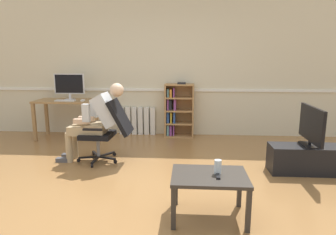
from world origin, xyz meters
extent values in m
plane|color=olive|center=(0.00, 0.00, 0.00)|extent=(18.00, 18.00, 0.00)
cube|color=beige|center=(0.00, 2.65, 1.35)|extent=(12.00, 0.10, 2.70)
cube|color=white|center=(0.00, 2.58, 0.92)|extent=(12.00, 0.03, 0.05)
cube|color=#9E7547|center=(-2.45, 1.90, 0.36)|extent=(0.06, 0.06, 0.72)
cube|color=#9E7547|center=(-1.25, 1.90, 0.36)|extent=(0.06, 0.06, 0.72)
cube|color=#9E7547|center=(-1.25, 2.40, 0.36)|extent=(0.06, 0.06, 0.72)
cube|color=#9E7547|center=(-2.45, 2.40, 0.36)|extent=(0.06, 0.06, 0.72)
cube|color=#9E7547|center=(-1.85, 2.15, 0.74)|extent=(1.28, 0.58, 0.04)
cube|color=silver|center=(-1.86, 2.21, 0.76)|extent=(0.18, 0.14, 0.01)
cube|color=silver|center=(-1.86, 2.23, 0.82)|extent=(0.04, 0.02, 0.10)
cube|color=silver|center=(-1.86, 2.23, 1.06)|extent=(0.59, 0.02, 0.39)
cube|color=black|center=(-1.86, 2.22, 1.06)|extent=(0.55, 0.00, 0.35)
cube|color=white|center=(-1.87, 2.01, 0.77)|extent=(0.37, 0.12, 0.02)
cube|color=white|center=(-1.54, 2.03, 0.77)|extent=(0.06, 0.10, 0.03)
cube|color=#AD7F4C|center=(-0.01, 2.42, 0.53)|extent=(0.03, 0.28, 1.06)
cube|color=#AD7F4C|center=(0.54, 2.42, 0.53)|extent=(0.03, 0.28, 1.06)
cube|color=#AD7F4C|center=(0.26, 2.56, 0.53)|extent=(0.54, 0.02, 1.06)
cube|color=#AD7F4C|center=(0.26, 2.42, 0.01)|extent=(0.51, 0.28, 0.03)
cube|color=#AD7F4C|center=(0.26, 2.42, 0.27)|extent=(0.51, 0.28, 0.03)
cube|color=#AD7F4C|center=(0.26, 2.42, 0.53)|extent=(0.51, 0.28, 0.03)
cube|color=#AD7F4C|center=(0.26, 2.42, 0.79)|extent=(0.51, 0.28, 0.03)
cube|color=#AD7F4C|center=(0.26, 2.42, 1.04)|extent=(0.51, 0.28, 0.03)
cube|color=#6699A3|center=(0.04, 2.41, 0.14)|extent=(0.04, 0.19, 0.22)
cube|color=#2D519E|center=(0.04, 2.43, 0.39)|extent=(0.05, 0.19, 0.21)
cube|color=#89428E|center=(0.04, 2.42, 0.66)|extent=(0.03, 0.19, 0.23)
cube|color=#6699A3|center=(0.04, 2.43, 0.88)|extent=(0.03, 0.19, 0.16)
cube|color=#89428E|center=(0.10, 2.42, 0.13)|extent=(0.04, 0.19, 0.20)
cube|color=gold|center=(0.11, 2.41, 0.39)|extent=(0.03, 0.19, 0.22)
cube|color=black|center=(0.09, 2.43, 0.64)|extent=(0.05, 0.19, 0.20)
cube|color=orange|center=(0.10, 2.41, 0.88)|extent=(0.04, 0.19, 0.15)
cube|color=#89428E|center=(0.16, 2.44, 0.13)|extent=(0.03, 0.19, 0.21)
cube|color=#2D519E|center=(0.17, 2.41, 0.40)|extent=(0.04, 0.19, 0.24)
cube|color=#89428E|center=(0.18, 2.44, 0.66)|extent=(0.05, 0.19, 0.23)
cube|color=#89428E|center=(0.16, 2.43, 0.89)|extent=(0.03, 0.19, 0.18)
cube|color=black|center=(0.31, 2.45, 1.07)|extent=(0.16, 0.22, 0.02)
cube|color=white|center=(-0.92, 2.54, 0.28)|extent=(0.10, 0.08, 0.57)
cube|color=white|center=(-0.79, 2.54, 0.28)|extent=(0.10, 0.08, 0.57)
cube|color=white|center=(-0.66, 2.54, 0.28)|extent=(0.10, 0.08, 0.57)
cube|color=white|center=(-0.54, 2.54, 0.28)|extent=(0.10, 0.08, 0.57)
cube|color=white|center=(-0.41, 2.54, 0.28)|extent=(0.10, 0.08, 0.57)
cube|color=white|center=(-0.28, 2.54, 0.28)|extent=(0.10, 0.08, 0.57)
cube|color=black|center=(-0.92, 0.73, 0.07)|extent=(0.05, 0.30, 0.02)
cylinder|color=black|center=(-0.93, 0.58, 0.03)|extent=(0.02, 0.06, 0.06)
cube|color=black|center=(-0.78, 0.83, 0.07)|extent=(0.29, 0.14, 0.02)
cylinder|color=black|center=(-0.64, 0.78, 0.03)|extent=(0.06, 0.04, 0.06)
cube|color=black|center=(-0.83, 1.00, 0.07)|extent=(0.21, 0.26, 0.02)
cylinder|color=black|center=(-0.74, 1.12, 0.03)|extent=(0.05, 0.06, 0.06)
cube|color=black|center=(-1.00, 1.01, 0.07)|extent=(0.20, 0.27, 0.02)
cylinder|color=black|center=(-1.09, 1.13, 0.03)|extent=(0.05, 0.06, 0.06)
cube|color=black|center=(-1.06, 0.84, 0.07)|extent=(0.30, 0.12, 0.02)
cylinder|color=black|center=(-1.21, 0.80, 0.03)|extent=(0.06, 0.04, 0.06)
cylinder|color=gray|center=(-0.92, 0.88, 0.23)|extent=(0.05, 0.05, 0.30)
cube|color=black|center=(-0.92, 0.88, 0.41)|extent=(0.47, 0.47, 0.07)
cube|color=black|center=(-0.56, 0.87, 0.69)|extent=(0.33, 0.45, 0.52)
cube|color=black|center=(-0.89, 1.14, 0.56)|extent=(0.28, 0.05, 0.03)
cube|color=black|center=(-0.91, 0.62, 0.56)|extent=(0.28, 0.05, 0.03)
cube|color=tan|center=(-0.92, 0.88, 0.52)|extent=(0.27, 0.35, 0.14)
cube|color=silver|center=(-0.76, 0.88, 0.80)|extent=(0.42, 0.35, 0.52)
sphere|color=beige|center=(-0.60, 0.87, 1.09)|extent=(0.20, 0.20, 0.20)
cube|color=white|center=(-1.20, 0.89, 0.62)|extent=(0.15, 0.04, 0.02)
cube|color=tan|center=(-1.13, 0.99, 0.49)|extent=(0.42, 0.14, 0.13)
cylinder|color=tan|center=(-1.33, 1.00, 0.23)|extent=(0.10, 0.10, 0.46)
cube|color=#4C4C51|center=(-1.43, 1.00, 0.03)|extent=(0.22, 0.10, 0.06)
cube|color=tan|center=(-1.13, 0.79, 0.49)|extent=(0.42, 0.14, 0.13)
cylinder|color=tan|center=(-1.34, 0.80, 0.23)|extent=(0.10, 0.10, 0.46)
cube|color=#4C4C51|center=(-1.44, 0.80, 0.03)|extent=(0.22, 0.10, 0.06)
cube|color=silver|center=(-1.01, 1.05, 0.78)|extent=(0.10, 0.08, 0.26)
cube|color=beige|center=(-1.12, 0.99, 0.64)|extent=(0.24, 0.08, 0.07)
cube|color=silver|center=(-1.02, 0.73, 0.78)|extent=(0.10, 0.08, 0.26)
cube|color=beige|center=(-1.12, 0.79, 0.64)|extent=(0.24, 0.08, 0.07)
cube|color=black|center=(2.09, 0.62, 0.19)|extent=(1.04, 0.37, 0.38)
cube|color=black|center=(2.09, 0.62, 0.39)|extent=(0.21, 0.32, 0.02)
cylinder|color=black|center=(2.09, 0.62, 0.43)|extent=(0.04, 0.04, 0.05)
cube|color=black|center=(2.09, 0.62, 0.68)|extent=(0.06, 0.79, 0.47)
cube|color=white|center=(2.12, 0.62, 0.68)|extent=(0.02, 0.74, 0.43)
cube|color=#332D28|center=(0.32, -0.89, 0.21)|extent=(0.04, 0.04, 0.41)
cube|color=#332D28|center=(0.99, -0.89, 0.21)|extent=(0.04, 0.04, 0.41)
cube|color=#332D28|center=(0.99, -0.42, 0.21)|extent=(0.04, 0.04, 0.41)
cube|color=#332D28|center=(0.32, -0.42, 0.21)|extent=(0.04, 0.04, 0.41)
cube|color=#332D28|center=(0.66, -0.66, 0.43)|extent=(0.73, 0.54, 0.03)
cylinder|color=silver|center=(0.74, -0.62, 0.51)|extent=(0.07, 0.07, 0.14)
cube|color=black|center=(0.73, -0.70, 0.45)|extent=(0.04, 0.15, 0.02)
camera|label=1|loc=(0.44, -3.37, 1.55)|focal=31.70mm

